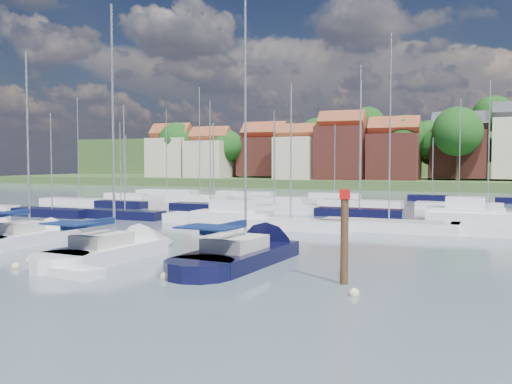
% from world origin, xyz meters
% --- Properties ---
extents(ground, '(260.00, 260.00, 0.00)m').
position_xyz_m(ground, '(0.00, 40.00, 0.00)').
color(ground, '#475761').
rests_on(ground, ground).
extents(sailboat_left, '(2.82, 10.33, 14.07)m').
position_xyz_m(sailboat_left, '(-13.12, 4.89, 0.36)').
color(sailboat_left, white).
rests_on(sailboat_left, ground).
extents(sailboat_centre, '(3.85, 11.81, 15.79)m').
position_xyz_m(sailboat_centre, '(-4.17, 2.62, 0.35)').
color(sailboat_centre, white).
rests_on(sailboat_centre, ground).
extents(sailboat_navy, '(4.37, 13.35, 18.12)m').
position_xyz_m(sailboat_navy, '(3.38, 4.69, 0.35)').
color(sailboat_navy, black).
rests_on(sailboat_navy, ground).
extents(tender, '(2.77, 1.52, 0.57)m').
position_xyz_m(tender, '(-2.54, -3.51, 0.22)').
color(tender, white).
rests_on(tender, ground).
extents(timber_piling, '(0.40, 0.40, 6.59)m').
position_xyz_m(timber_piling, '(9.77, 0.01, 1.25)').
color(timber_piling, '#4C331E').
rests_on(timber_piling, ground).
extents(buoy_b, '(0.43, 0.43, 0.43)m').
position_xyz_m(buoy_b, '(-7.01, -2.97, 0.00)').
color(buoy_b, beige).
rests_on(buoy_b, ground).
extents(buoy_c, '(0.54, 0.54, 0.54)m').
position_xyz_m(buoy_c, '(-7.54, -1.38, 0.00)').
color(buoy_c, beige).
rests_on(buoy_c, ground).
extents(buoy_d, '(0.54, 0.54, 0.54)m').
position_xyz_m(buoy_d, '(1.66, -2.20, 0.00)').
color(buoy_d, beige).
rests_on(buoy_d, ground).
extents(buoy_e, '(0.44, 0.44, 0.44)m').
position_xyz_m(buoy_e, '(2.98, 6.88, 0.00)').
color(buoy_e, '#D85914').
rests_on(buoy_e, ground).
extents(buoy_f, '(0.45, 0.45, 0.45)m').
position_xyz_m(buoy_f, '(10.71, -2.01, 0.00)').
color(buoy_f, beige).
rests_on(buoy_f, ground).
extents(marina_field, '(79.62, 41.41, 15.93)m').
position_xyz_m(marina_field, '(1.91, 35.15, 0.43)').
color(marina_field, white).
rests_on(marina_field, ground).
extents(far_shore_town, '(212.46, 90.00, 22.27)m').
position_xyz_m(far_shore_town, '(2.23, 132.67, 4.61)').
color(far_shore_town, '#415A2D').
rests_on(far_shore_town, ground).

